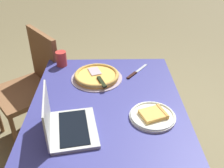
# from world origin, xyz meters

# --- Properties ---
(dining_table) EXTENTS (1.08, 0.87, 0.75)m
(dining_table) POSITION_xyz_m (0.00, 0.00, 0.64)
(dining_table) COLOR navy
(dining_table) RESTS_ON ground_plane
(laptop) EXTENTS (0.33, 0.28, 0.22)m
(laptop) POSITION_xyz_m (0.24, -0.20, 0.79)
(laptop) COLOR #B3B8B2
(laptop) RESTS_ON dining_table
(pizza_plate) EXTENTS (0.24, 0.24, 0.04)m
(pizza_plate) POSITION_xyz_m (0.14, 0.24, 0.76)
(pizza_plate) COLOR white
(pizza_plate) RESTS_ON dining_table
(pizza_tray) EXTENTS (0.34, 0.34, 0.04)m
(pizza_tray) POSITION_xyz_m (-0.26, -0.07, 0.77)
(pizza_tray) COLOR #A698A8
(pizza_tray) RESTS_ON dining_table
(table_knife) EXTENTS (0.21, 0.16, 0.01)m
(table_knife) POSITION_xyz_m (-0.33, 0.20, 0.75)
(table_knife) COLOR #B1BEC7
(table_knife) RESTS_ON dining_table
(drink_cup) EXTENTS (0.08, 0.08, 0.11)m
(drink_cup) POSITION_xyz_m (-0.45, -0.32, 0.80)
(drink_cup) COLOR #C33733
(drink_cup) RESTS_ON dining_table
(chair_near) EXTENTS (0.64, 0.64, 0.92)m
(chair_near) POSITION_xyz_m (-0.60, -0.61, 0.52)
(chair_near) COLOR brown
(chair_near) RESTS_ON ground_plane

